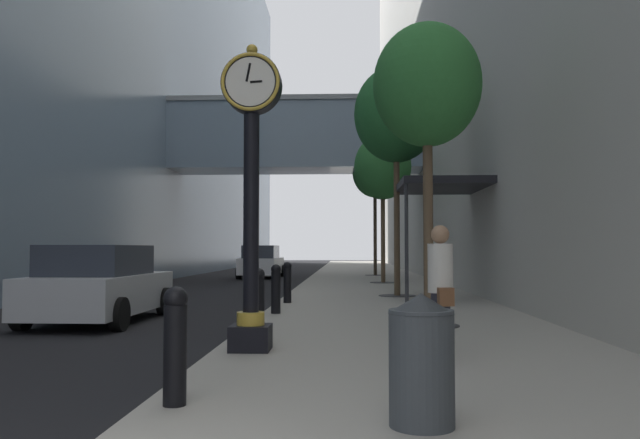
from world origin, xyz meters
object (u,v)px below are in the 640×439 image
Objects in this scene: street_clock at (251,181)px; street_tree_mid_near at (396,115)px; bollard_third at (259,297)px; car_silver_mid at (100,285)px; bollard_fifth at (287,281)px; pedestrian_walking at (441,286)px; street_tree_mid_far at (383,168)px; street_tree_near at (427,87)px; trash_bin at (421,358)px; car_white_near at (261,262)px; street_tree_far at (375,172)px; bollard_nearest at (175,343)px; bollard_fourth at (276,288)px.

street_clock is 0.62× the size of street_tree_mid_near.
car_silver_mid is (-3.64, 2.05, 0.09)m from bollard_third.
bollard_fifth is 0.62× the size of pedestrian_walking.
car_silver_mid is at bearing -116.90° from street_tree_mid_far.
trash_bin is (-0.90, -6.57, -3.86)m from street_tree_near.
street_tree_mid_far reaches higher than car_white_near.
trash_bin is (-0.90, -13.89, -4.88)m from street_tree_mid_near.
street_tree_mid_near is 16.25m from car_white_near.
pedestrian_walking reaches higher than bollard_third.
street_tree_far is 3.99× the size of pedestrian_walking.
street_tree_far reaches higher than trash_bin.
bollard_nearest is 21.26m from street_tree_mid_far.
street_tree_mid_far is 18.12m from pedestrian_walking.
street_clock is 0.98× the size of car_white_near.
street_tree_mid_far is (3.04, 12.53, 4.22)m from bollard_fourth.
street_tree_mid_far is at bearing 90.00° from street_tree_mid_near.
street_tree_near is at bearing -74.49° from car_white_near.
street_tree_mid_far is at bearing -49.43° from car_white_near.
car_white_near is 20.20m from car_silver_mid.
street_tree_far reaches higher than street_clock.
bollard_fourth reaches higher than trash_bin.
street_tree_far is at bearing 82.32° from bollard_third.
trash_bin is at bearing -70.30° from bollard_third.
street_tree_near is at bearing 82.23° from trash_bin.
car_white_near is at bearing 103.16° from pedestrian_walking.
bollard_fifth is 18.09m from street_tree_far.
street_tree_mid_far is at bearing 89.26° from pedestrian_walking.
bollard_fourth is at bearing 92.45° from street_clock.
trash_bin is (2.14, -5.98, -0.02)m from bollard_third.
bollard_fifth is 17.11m from car_white_near.
car_silver_mid is at bearing -137.49° from bollard_fifth.
street_tree_far is (3.04, 22.54, 4.90)m from bollard_third.
bollard_nearest is 8.09m from bollard_fourth.
street_tree_near is at bearing 11.09° from bollard_third.
street_tree_far is at bearing 83.79° from bollard_nearest.
street_tree_mid_near is at bearing 90.00° from street_tree_near.
pedestrian_walking is (0.67, 3.50, 0.37)m from trash_bin.
bollard_fourth is at bearing -103.63° from street_tree_mid_far.
street_tree_mid_near is 4.01× the size of pedestrian_walking.
car_white_near is at bearing 88.09° from car_silver_mid.
bollard_third is 1.00× the size of bollard_fifth.
pedestrian_walking is at bearing -76.84° from car_white_near.
pedestrian_walking is at bearing -94.28° from street_tree_near.
pedestrian_walking is (2.81, -5.17, 0.35)m from bollard_fourth.
street_tree_mid_far is at bearing 63.10° from car_silver_mid.
street_clock reaches higher than bollard_third.
bollard_nearest is at bearing -93.99° from street_clock.
trash_bin is (2.14, -0.58, -0.02)m from bollard_nearest.
street_tree_mid_far is at bearing 80.86° from street_clock.
bollard_fourth is 8.94m from trash_bin.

